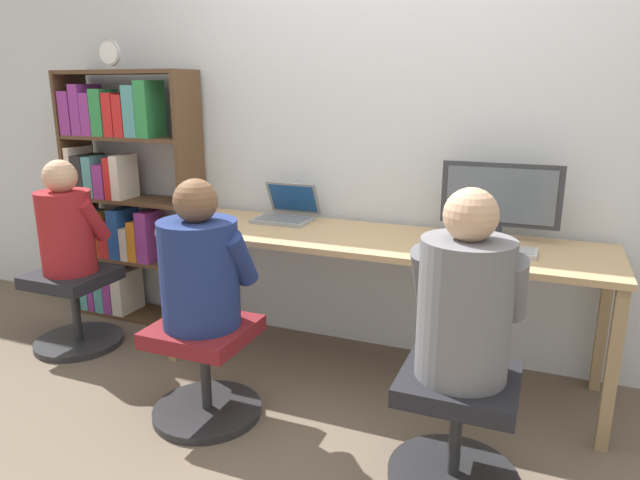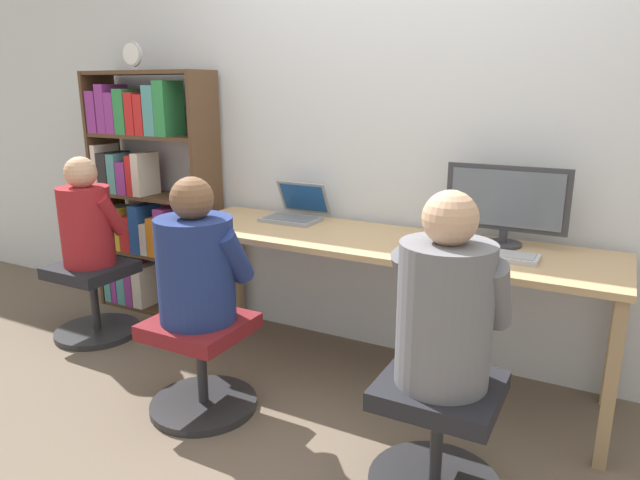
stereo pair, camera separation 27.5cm
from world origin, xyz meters
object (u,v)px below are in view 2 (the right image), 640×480
object	(u,v)px
laptop	(295,212)
desktop_monitor	(506,204)
office_chair_left	(437,432)
person_at_monitor	(445,303)
desk_clock	(132,55)
person_at_laptop	(196,261)
office_chair_side	(94,297)
keyboard	(489,254)
bookshelf	(141,193)
person_near_shelf	(86,219)
office_chair_right	(201,361)

from	to	relation	value
laptop	desktop_monitor	bearing A→B (deg)	-0.36
office_chair_left	person_at_monitor	world-z (taller)	person_at_monitor
person_at_monitor	desk_clock	bearing A→B (deg)	159.91
laptop	person_at_monitor	distance (m)	1.42
person_at_laptop	office_chair_side	world-z (taller)	person_at_laptop
person_at_laptop	desk_clock	distance (m)	1.63
keyboard	office_chair_left	xyz separation A→B (m)	(-0.01, -0.66, -0.52)
person_at_monitor	person_at_laptop	bearing A→B (deg)	178.20
desk_clock	keyboard	bearing A→B (deg)	-4.12
desktop_monitor	bookshelf	xyz separation A→B (m)	(-2.32, -0.00, -0.15)
office_chair_left	desk_clock	bearing A→B (deg)	159.79
person_near_shelf	desktop_monitor	bearing A→B (deg)	11.87
desktop_monitor	office_chair_left	bearing A→B (deg)	-91.58
person_at_monitor	person_near_shelf	size ratio (longest dim) A/B	1.09
office_chair_left	person_at_monitor	xyz separation A→B (m)	(-0.00, 0.01, 0.51)
desktop_monitor	office_chair_side	bearing A→B (deg)	-168.01
person_at_laptop	bookshelf	size ratio (longest dim) A/B	0.42
desktop_monitor	keyboard	world-z (taller)	desktop_monitor
desktop_monitor	keyboard	bearing A→B (deg)	-94.58
keyboard	person_at_monitor	distance (m)	0.65
desk_clock	person_near_shelf	world-z (taller)	desk_clock
laptop	office_chair_left	xyz separation A→B (m)	(1.12, -0.88, -0.55)
person_at_monitor	person_near_shelf	world-z (taller)	person_at_monitor
person_at_monitor	person_at_laptop	xyz separation A→B (m)	(-1.14, 0.04, -0.02)
desktop_monitor	office_chair_side	distance (m)	2.44
keyboard	person_at_laptop	world-z (taller)	person_at_laptop
desk_clock	office_chair_side	world-z (taller)	desk_clock
person_near_shelf	keyboard	bearing A→B (deg)	6.62
office_chair_left	keyboard	bearing A→B (deg)	89.41
office_chair_side	person_at_monitor	bearing A→B (deg)	-9.63
laptop	person_near_shelf	distance (m)	1.24
desk_clock	laptop	bearing A→B (deg)	3.36
bookshelf	person_near_shelf	distance (m)	0.48
person_at_laptop	person_near_shelf	xyz separation A→B (m)	(-1.12, 0.35, 0.00)
desk_clock	person_near_shelf	size ratio (longest dim) A/B	0.26
desktop_monitor	office_chair_right	distance (m)	1.60
keyboard	bookshelf	distance (m)	2.31
desk_clock	desktop_monitor	bearing A→B (deg)	1.46
desk_clock	bookshelf	bearing A→B (deg)	144.07
office_chair_right	person_at_monitor	xyz separation A→B (m)	(1.14, -0.03, 0.51)
office_chair_left	person_at_laptop	world-z (taller)	person_at_laptop
person_near_shelf	office_chair_side	bearing A→B (deg)	-90.00
laptop	desk_clock	world-z (taller)	desk_clock
office_chair_right	person_near_shelf	world-z (taller)	person_near_shelf
office_chair_right	person_at_laptop	size ratio (longest dim) A/B	0.77
laptop	person_at_laptop	bearing A→B (deg)	-91.08
desktop_monitor	desk_clock	size ratio (longest dim) A/B	3.34
keyboard	person_at_monitor	world-z (taller)	person_at_monitor
desktop_monitor	person_at_laptop	size ratio (longest dim) A/B	0.85
desktop_monitor	desk_clock	bearing A→B (deg)	-178.54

